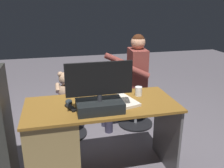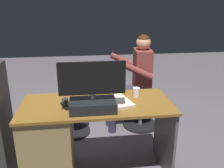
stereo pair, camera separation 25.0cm
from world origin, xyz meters
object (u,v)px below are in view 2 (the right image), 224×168
object	(u,v)px
cup	(136,92)
monitor	(93,96)
office_chair_teddy	(71,112)
teddy_bear	(70,85)
computer_mouse	(65,100)
tv_remote	(65,106)
visitor_chair	(141,107)
keyboard	(97,100)
desk	(59,140)
person	(135,76)

from	to	relation	value
cup	monitor	bearing A→B (deg)	30.58
monitor	cup	distance (m)	0.50
office_chair_teddy	teddy_bear	world-z (taller)	teddy_bear
computer_mouse	tv_remote	xyz separation A→B (m)	(-0.01, 0.11, -0.01)
teddy_bear	visitor_chair	bearing A→B (deg)	-176.35
tv_remote	office_chair_teddy	size ratio (longest dim) A/B	0.31
cup	computer_mouse	bearing A→B (deg)	3.53
keyboard	cup	distance (m)	0.38
visitor_chair	tv_remote	bearing A→B (deg)	45.57
teddy_bear	visitor_chair	world-z (taller)	teddy_bear
desk	person	size ratio (longest dim) A/B	1.10
computer_mouse	desk	bearing A→B (deg)	44.26
desk	person	bearing A→B (deg)	-135.65
keyboard	teddy_bear	world-z (taller)	teddy_bear
visitor_chair	person	xyz separation A→B (m)	(0.09, 0.01, 0.44)
computer_mouse	person	size ratio (longest dim) A/B	0.08
person	tv_remote	bearing A→B (deg)	48.49
keyboard	tv_remote	bearing A→B (deg)	19.18
person	teddy_bear	bearing A→B (deg)	3.56
desk	tv_remote	size ratio (longest dim) A/B	8.88
tv_remote	person	world-z (taller)	person
tv_remote	teddy_bear	distance (m)	0.87
office_chair_teddy	person	bearing A→B (deg)	-175.59
keyboard	office_chair_teddy	bearing A→B (deg)	-69.74
office_chair_teddy	person	distance (m)	0.92
person	monitor	bearing A→B (deg)	60.11
monitor	tv_remote	size ratio (longest dim) A/B	3.58
tv_remote	visitor_chair	bearing A→B (deg)	-156.98
keyboard	tv_remote	distance (m)	0.30
teddy_bear	computer_mouse	bearing A→B (deg)	89.19
teddy_bear	person	world-z (taller)	person
desk	office_chair_teddy	xyz separation A→B (m)	(-0.08, -0.80, -0.11)
desk	computer_mouse	size ratio (longest dim) A/B	13.88
desk	cup	bearing A→B (deg)	-171.54
monitor	tv_remote	distance (m)	0.27
teddy_bear	person	distance (m)	0.81
keyboard	tv_remote	world-z (taller)	keyboard
cup	teddy_bear	size ratio (longest dim) A/B	0.25
cup	visitor_chair	size ratio (longest dim) A/B	0.18
tv_remote	office_chair_teddy	world-z (taller)	tv_remote
keyboard	teddy_bear	size ratio (longest dim) A/B	1.21
tv_remote	monitor	bearing A→B (deg)	134.88
desk	visitor_chair	bearing A→B (deg)	-138.29
monitor	person	world-z (taller)	person
desk	tv_remote	world-z (taller)	tv_remote
person	cup	bearing A→B (deg)	78.31
office_chair_teddy	desk	bearing A→B (deg)	84.31
tv_remote	teddy_bear	bearing A→B (deg)	-112.64
visitor_chair	office_chair_teddy	bearing A→B (deg)	4.41
desk	tv_remote	xyz separation A→B (m)	(-0.08, 0.05, 0.35)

